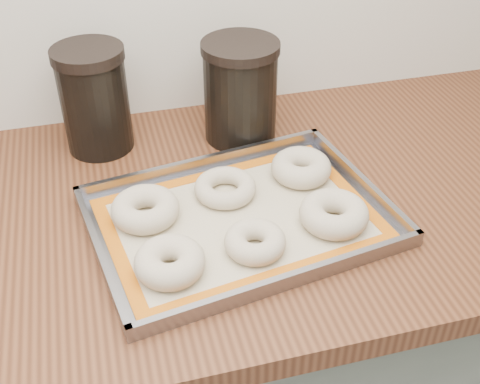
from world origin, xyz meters
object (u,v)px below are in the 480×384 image
object	(u,v)px
bagel_front_right	(334,214)
bagel_back_right	(301,168)
canister_mid	(95,99)
baking_tray	(240,218)
canister_right	(240,91)
bagel_front_mid	(255,242)
bagel_back_left	(145,209)
bagel_front_left	(170,262)
bagel_back_mid	(225,188)

from	to	relation	value
bagel_front_right	bagel_back_right	size ratio (longest dim) A/B	1.05
bagel_front_right	canister_mid	size ratio (longest dim) A/B	0.56
baking_tray	canister_right	xyz separation A→B (m)	(0.07, 0.25, 0.09)
bagel_front_mid	bagel_back_left	world-z (taller)	bagel_back_left
baking_tray	bagel_back_right	distance (m)	0.16
bagel_front_left	bagel_back_mid	bearing A→B (deg)	52.75
bagel_back_left	bagel_back_mid	bearing A→B (deg)	11.31
canister_right	baking_tray	bearing A→B (deg)	-105.02
canister_mid	bagel_front_right	bearing A→B (deg)	-44.76
bagel_front_left	bagel_back_right	world-z (taller)	same
bagel_front_left	bagel_front_mid	bearing A→B (deg)	5.77
bagel_front_mid	canister_mid	xyz separation A→B (m)	(-0.20, 0.36, 0.08)
baking_tray	bagel_front_mid	bearing A→B (deg)	-87.50
bagel_back_left	canister_right	size ratio (longest dim) A/B	0.57
bagel_back_left	bagel_front_right	bearing A→B (deg)	-17.34
bagel_front_right	bagel_back_mid	xyz separation A→B (m)	(-0.15, 0.12, -0.00)
baking_tray	bagel_back_right	xyz separation A→B (m)	(0.13, 0.09, 0.02)
bagel_back_mid	bagel_back_right	distance (m)	0.14
canister_mid	baking_tray	bearing A→B (deg)	-55.58
bagel_back_left	canister_right	distance (m)	0.31
bagel_back_left	canister_mid	size ratio (longest dim) A/B	0.55
bagel_back_left	bagel_back_mid	world-z (taller)	bagel_back_left
canister_mid	bagel_back_left	bearing A→B (deg)	-78.08
bagel_back_right	bagel_front_right	bearing A→B (deg)	-87.03
bagel_back_mid	canister_mid	xyz separation A→B (m)	(-0.19, 0.22, 0.08)
bagel_front_left	bagel_back_left	size ratio (longest dim) A/B	0.94
bagel_back_mid	baking_tray	bearing A→B (deg)	-83.99
bagel_back_right	canister_mid	size ratio (longest dim) A/B	0.53
bagel_front_mid	canister_mid	distance (m)	0.42
bagel_back_right	bagel_front_left	bearing A→B (deg)	-146.09
baking_tray	bagel_front_left	world-z (taller)	bagel_front_left
bagel_back_left	bagel_back_mid	distance (m)	0.14
bagel_back_right	canister_mid	bearing A→B (deg)	148.76
bagel_back_right	bagel_back_left	bearing A→B (deg)	-170.83
bagel_back_left	bagel_front_mid	bearing A→B (deg)	-38.33
bagel_back_mid	bagel_back_left	bearing A→B (deg)	-168.69
canister_mid	canister_right	xyz separation A→B (m)	(0.26, -0.03, -0.00)
bagel_front_mid	bagel_back_right	xyz separation A→B (m)	(0.13, 0.16, 0.00)
bagel_front_mid	bagel_back_right	bearing A→B (deg)	51.24
bagel_front_right	bagel_back_left	size ratio (longest dim) A/B	1.01
bagel_back_mid	canister_right	bearing A→B (deg)	67.79
bagel_front_mid	bagel_back_left	size ratio (longest dim) A/B	0.85
bagel_front_mid	bagel_front_right	bearing A→B (deg)	11.58
bagel_front_mid	canister_mid	bearing A→B (deg)	118.89
baking_tray	bagel_back_left	xyz separation A→B (m)	(-0.14, 0.04, 0.02)
baking_tray	canister_mid	xyz separation A→B (m)	(-0.20, 0.29, 0.09)
canister_mid	bagel_back_mid	bearing A→B (deg)	-48.98
bagel_back_right	canister_right	xyz separation A→B (m)	(-0.06, 0.17, 0.07)
bagel_front_left	canister_mid	bearing A→B (deg)	100.45
baking_tray	bagel_front_right	world-z (taller)	bagel_front_right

